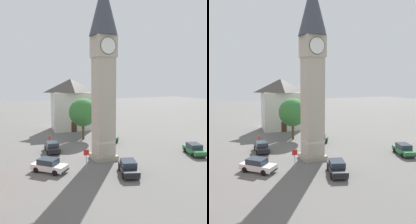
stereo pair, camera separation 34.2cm
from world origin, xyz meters
TOP-DOWN VIEW (x-y plane):
  - ground_plane at (0.00, 0.00)m, footprint 200.00×200.00m
  - clock_tower at (0.00, 0.00)m, footprint 3.61×3.61m
  - car_blue_kerb at (12.38, -3.65)m, footprint 2.95×4.45m
  - car_silver_kerb at (-7.58, -1.61)m, footprint 4.07×4.15m
  - car_red_corner at (4.04, 6.36)m, footprint 4.21×3.99m
  - car_white_side at (0.21, -6.05)m, footprint 2.97×4.45m
  - car_black_far at (-5.42, 5.95)m, footprint 2.04×4.24m
  - pedestrian at (-4.83, 10.35)m, footprint 0.25×0.56m
  - tree at (1.49, 11.60)m, footprint 4.94×4.94m
  - building_corner_back at (2.33, 21.31)m, footprint 8.68×7.35m
  - road_sign at (-4.05, -4.20)m, footprint 0.60×0.07m

SIDE VIEW (x-z plane):
  - ground_plane at x=0.00m, z-range 0.00..0.00m
  - car_blue_kerb at x=12.38m, z-range 0.00..1.53m
  - car_silver_kerb at x=-7.58m, z-range 0.00..1.53m
  - car_red_corner at x=4.04m, z-range 0.00..1.53m
  - car_white_side at x=0.21m, z-range 0.00..1.53m
  - car_black_far at x=-5.42m, z-range 0.00..1.53m
  - pedestrian at x=-4.83m, z-range 0.16..1.86m
  - road_sign at x=-4.05m, z-range 0.50..3.30m
  - tree at x=1.49m, z-range 1.15..8.41m
  - building_corner_back at x=2.33m, z-range 0.10..10.80m
  - clock_tower at x=0.00m, z-range 1.99..24.94m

